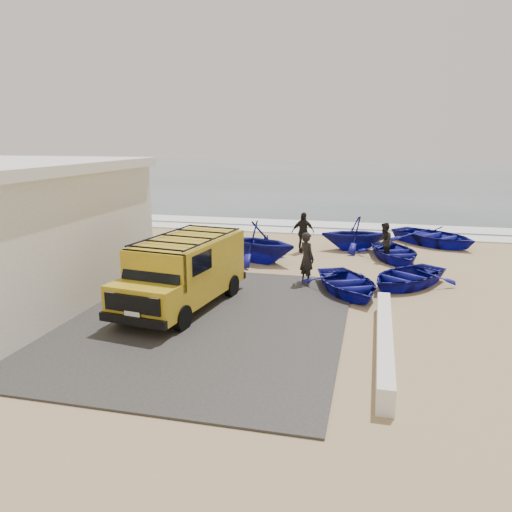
{
  "coord_description": "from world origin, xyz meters",
  "views": [
    {
      "loc": [
        4.62,
        -14.53,
        5.0
      ],
      "look_at": [
        0.88,
        0.98,
        1.2
      ],
      "focal_mm": 35.0,
      "sensor_mm": 36.0,
      "label": 1
    }
  ],
  "objects_px": {
    "boat_far_right": "(434,236)",
    "fisherman_middle": "(384,242)",
    "boat_near_left": "(347,283)",
    "fisherman_front": "(307,258)",
    "parapet": "(384,340)",
    "boat_far_left": "(354,233)",
    "boat_near_right": "(406,276)",
    "boat_mid_left": "(259,242)",
    "van": "(184,270)",
    "boat_mid_right": "(394,252)",
    "fisherman_back": "(303,232)"
  },
  "relations": [
    {
      "from": "boat_far_right",
      "to": "fisherman_middle",
      "type": "height_order",
      "value": "fisherman_middle"
    },
    {
      "from": "boat_near_left",
      "to": "fisherman_front",
      "type": "xyz_separation_m",
      "value": [
        -1.48,
        0.89,
        0.56
      ]
    },
    {
      "from": "parapet",
      "to": "boat_far_left",
      "type": "relative_size",
      "value": 2.05
    },
    {
      "from": "boat_far_left",
      "to": "boat_far_right",
      "type": "height_order",
      "value": "boat_far_left"
    },
    {
      "from": "boat_near_right",
      "to": "boat_mid_left",
      "type": "relative_size",
      "value": 1.07
    },
    {
      "from": "boat_near_right",
      "to": "fisherman_front",
      "type": "bearing_deg",
      "value": -136.88
    },
    {
      "from": "boat_near_right",
      "to": "boat_far_right",
      "type": "xyz_separation_m",
      "value": [
        1.62,
        7.33,
        0.08
      ]
    },
    {
      "from": "fisherman_middle",
      "to": "boat_mid_left",
      "type": "bearing_deg",
      "value": -65.76
    },
    {
      "from": "parapet",
      "to": "boat_near_left",
      "type": "height_order",
      "value": "boat_near_left"
    },
    {
      "from": "boat_far_right",
      "to": "parapet",
      "type": "bearing_deg",
      "value": -149.76
    },
    {
      "from": "parapet",
      "to": "boat_mid_left",
      "type": "xyz_separation_m",
      "value": [
        -4.92,
        7.86,
        0.57
      ]
    },
    {
      "from": "boat_near_right",
      "to": "fisherman_front",
      "type": "relative_size",
      "value": 1.9
    },
    {
      "from": "boat_near_left",
      "to": "boat_far_right",
      "type": "relative_size",
      "value": 0.81
    },
    {
      "from": "van",
      "to": "boat_mid_right",
      "type": "relative_size",
      "value": 1.51
    },
    {
      "from": "parapet",
      "to": "boat_far_right",
      "type": "bearing_deg",
      "value": 79.57
    },
    {
      "from": "parapet",
      "to": "fisherman_middle",
      "type": "relative_size",
      "value": 3.77
    },
    {
      "from": "boat_far_left",
      "to": "fisherman_back",
      "type": "height_order",
      "value": "fisherman_back"
    },
    {
      "from": "van",
      "to": "boat_near_left",
      "type": "xyz_separation_m",
      "value": [
        4.7,
        2.46,
        -0.8
      ]
    },
    {
      "from": "van",
      "to": "fisherman_back",
      "type": "distance_m",
      "value": 8.55
    },
    {
      "from": "boat_mid_right",
      "to": "fisherman_back",
      "type": "distance_m",
      "value": 4.04
    },
    {
      "from": "boat_far_left",
      "to": "fisherman_back",
      "type": "xyz_separation_m",
      "value": [
        -2.2,
        -0.95,
        0.13
      ]
    },
    {
      "from": "boat_mid_left",
      "to": "boat_far_right",
      "type": "height_order",
      "value": "boat_mid_left"
    },
    {
      "from": "boat_near_right",
      "to": "boat_mid_left",
      "type": "distance_m",
      "value": 6.12
    },
    {
      "from": "van",
      "to": "boat_near_right",
      "type": "height_order",
      "value": "van"
    },
    {
      "from": "boat_near_right",
      "to": "fisherman_back",
      "type": "distance_m",
      "value": 6.16
    },
    {
      "from": "parapet",
      "to": "boat_far_right",
      "type": "relative_size",
      "value": 1.43
    },
    {
      "from": "van",
      "to": "fisherman_middle",
      "type": "xyz_separation_m",
      "value": [
        5.88,
        7.4,
        -0.36
      ]
    },
    {
      "from": "boat_near_right",
      "to": "fisherman_back",
      "type": "bearing_deg",
      "value": 169.76
    },
    {
      "from": "boat_mid_right",
      "to": "boat_far_right",
      "type": "xyz_separation_m",
      "value": [
        1.92,
        3.59,
        0.08
      ]
    },
    {
      "from": "fisherman_middle",
      "to": "boat_near_left",
      "type": "bearing_deg",
      "value": -5.6
    },
    {
      "from": "fisherman_middle",
      "to": "boat_far_left",
      "type": "bearing_deg",
      "value": -135.85
    },
    {
      "from": "boat_mid_left",
      "to": "fisherman_back",
      "type": "height_order",
      "value": "fisherman_back"
    },
    {
      "from": "boat_mid_right",
      "to": "boat_mid_left",
      "type": "bearing_deg",
      "value": 177.62
    },
    {
      "from": "boat_far_left",
      "to": "fisherman_front",
      "type": "relative_size",
      "value": 1.6
    },
    {
      "from": "boat_mid_right",
      "to": "fisherman_front",
      "type": "xyz_separation_m",
      "value": [
        -3.1,
        -4.16,
        0.55
      ]
    },
    {
      "from": "van",
      "to": "parapet",
      "type": "bearing_deg",
      "value": -10.12
    },
    {
      "from": "boat_near_left",
      "to": "fisherman_middle",
      "type": "bearing_deg",
      "value": 51.47
    },
    {
      "from": "fisherman_back",
      "to": "fisherman_front",
      "type": "bearing_deg",
      "value": -106.81
    },
    {
      "from": "boat_mid_left",
      "to": "boat_far_right",
      "type": "xyz_separation_m",
      "value": [
        7.32,
        5.17,
        -0.41
      ]
    },
    {
      "from": "boat_mid_left",
      "to": "boat_far_left",
      "type": "height_order",
      "value": "boat_mid_left"
    },
    {
      "from": "boat_near_right",
      "to": "fisherman_back",
      "type": "relative_size",
      "value": 1.93
    },
    {
      "from": "fisherman_back",
      "to": "boat_mid_right",
      "type": "bearing_deg",
      "value": -36.72
    },
    {
      "from": "boat_far_right",
      "to": "fisherman_front",
      "type": "xyz_separation_m",
      "value": [
        -5.01,
        -7.75,
        0.48
      ]
    },
    {
      "from": "parapet",
      "to": "boat_near_right",
      "type": "height_order",
      "value": "boat_near_right"
    },
    {
      "from": "fisherman_front",
      "to": "fisherman_back",
      "type": "bearing_deg",
      "value": -38.25
    },
    {
      "from": "boat_mid_right",
      "to": "boat_far_left",
      "type": "xyz_separation_m",
      "value": [
        -1.74,
        1.65,
        0.41
      ]
    },
    {
      "from": "van",
      "to": "boat_mid_left",
      "type": "bearing_deg",
      "value": 89.44
    },
    {
      "from": "boat_mid_left",
      "to": "boat_mid_right",
      "type": "relative_size",
      "value": 0.93
    },
    {
      "from": "van",
      "to": "fisherman_middle",
      "type": "distance_m",
      "value": 9.46
    },
    {
      "from": "boat_far_right",
      "to": "boat_near_left",
      "type": "bearing_deg",
      "value": -161.56
    }
  ]
}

